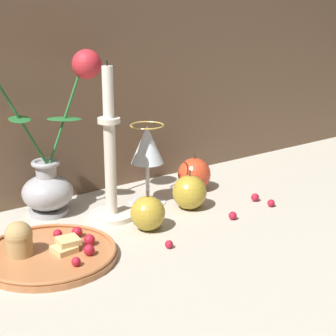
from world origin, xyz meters
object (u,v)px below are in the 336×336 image
(vase, at_px, (50,162))
(apple_beside_vase, at_px, (194,174))
(apple_near_glass, at_px, (190,192))
(wine_glass, at_px, (147,148))
(plate_with_pastries, at_px, (45,251))
(candlestick, at_px, (110,169))
(apple_at_table_edge, at_px, (148,213))

(vase, xyz_separation_m, apple_beside_vase, (0.32, -0.06, -0.07))
(apple_near_glass, bearing_deg, wine_glass, 122.71)
(vase, bearing_deg, plate_with_pastries, -118.21)
(candlestick, bearing_deg, apple_near_glass, -17.94)
(vase, bearing_deg, apple_near_glass, -30.42)
(plate_with_pastries, height_order, wine_glass, wine_glass)
(plate_with_pastries, relative_size, wine_glass, 1.36)
(wine_glass, bearing_deg, apple_beside_vase, 2.08)
(apple_near_glass, relative_size, apple_at_table_edge, 1.06)
(candlestick, height_order, apple_at_table_edge, candlestick)
(vase, distance_m, apple_near_glass, 0.29)
(apple_beside_vase, height_order, apple_near_glass, apple_beside_vase)
(apple_near_glass, height_order, apple_at_table_edge, apple_near_glass)
(candlestick, xyz_separation_m, apple_at_table_edge, (0.03, -0.09, -0.07))
(wine_glass, bearing_deg, candlestick, -164.86)
(vase, distance_m, wine_glass, 0.20)
(plate_with_pastries, xyz_separation_m, apple_at_table_edge, (0.20, -0.00, 0.02))
(candlestick, xyz_separation_m, apple_near_glass, (0.15, -0.05, -0.07))
(plate_with_pastries, distance_m, apple_beside_vase, 0.43)
(apple_beside_vase, bearing_deg, wine_glass, -177.92)
(vase, height_order, wine_glass, vase)
(plate_with_pastries, distance_m, apple_near_glass, 0.34)
(wine_glass, relative_size, apple_near_glass, 2.05)
(vase, height_order, apple_near_glass, vase)
(vase, xyz_separation_m, wine_glass, (0.19, -0.06, 0.01))
(plate_with_pastries, relative_size, apple_near_glass, 2.79)
(candlestick, height_order, apple_near_glass, candlestick)
(apple_at_table_edge, bearing_deg, candlestick, 105.67)
(apple_at_table_edge, bearing_deg, apple_near_glass, 17.11)
(plate_with_pastries, height_order, candlestick, candlestick)
(plate_with_pastries, distance_m, apple_at_table_edge, 0.21)
(candlestick, bearing_deg, vase, 132.96)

